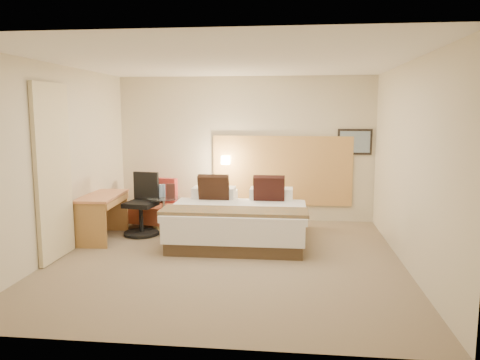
# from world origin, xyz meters

# --- Properties ---
(floor) EXTENTS (4.80, 5.00, 0.02)m
(floor) POSITION_xyz_m (0.00, 0.00, -0.01)
(floor) COLOR #816F57
(floor) RESTS_ON ground
(ceiling) EXTENTS (4.80, 5.00, 0.02)m
(ceiling) POSITION_xyz_m (0.00, 0.00, 2.71)
(ceiling) COLOR white
(ceiling) RESTS_ON floor
(wall_back) EXTENTS (4.80, 0.02, 2.70)m
(wall_back) POSITION_xyz_m (0.00, 2.51, 1.35)
(wall_back) COLOR beige
(wall_back) RESTS_ON floor
(wall_front) EXTENTS (4.80, 0.02, 2.70)m
(wall_front) POSITION_xyz_m (0.00, -2.51, 1.35)
(wall_front) COLOR beige
(wall_front) RESTS_ON floor
(wall_left) EXTENTS (0.02, 5.00, 2.70)m
(wall_left) POSITION_xyz_m (-2.41, 0.00, 1.35)
(wall_left) COLOR beige
(wall_left) RESTS_ON floor
(wall_right) EXTENTS (0.02, 5.00, 2.70)m
(wall_right) POSITION_xyz_m (2.41, 0.00, 1.35)
(wall_right) COLOR beige
(wall_right) RESTS_ON floor
(headboard_panel) EXTENTS (2.60, 0.04, 1.30)m
(headboard_panel) POSITION_xyz_m (0.70, 2.47, 0.95)
(headboard_panel) COLOR tan
(headboard_panel) RESTS_ON wall_back
(art_frame) EXTENTS (0.62, 0.03, 0.47)m
(art_frame) POSITION_xyz_m (2.02, 2.48, 1.50)
(art_frame) COLOR black
(art_frame) RESTS_ON wall_back
(art_canvas) EXTENTS (0.54, 0.01, 0.39)m
(art_canvas) POSITION_xyz_m (2.02, 2.46, 1.50)
(art_canvas) COLOR gray
(art_canvas) RESTS_ON wall_back
(lamp_arm) EXTENTS (0.02, 0.12, 0.02)m
(lamp_arm) POSITION_xyz_m (-0.35, 2.42, 1.15)
(lamp_arm) COLOR white
(lamp_arm) RESTS_ON wall_back
(lamp_shade) EXTENTS (0.15, 0.15, 0.15)m
(lamp_shade) POSITION_xyz_m (-0.35, 2.36, 1.15)
(lamp_shade) COLOR #FFEDC6
(lamp_shade) RESTS_ON wall_back
(curtain) EXTENTS (0.06, 0.90, 2.42)m
(curtain) POSITION_xyz_m (-2.36, -0.25, 1.22)
(curtain) COLOR beige
(curtain) RESTS_ON wall_left
(bottle_a) EXTENTS (0.08, 0.08, 0.22)m
(bottle_a) POSITION_xyz_m (-1.32, 1.33, 0.72)
(bottle_a) COLOR #96BCE8
(bottle_a) RESTS_ON side_table
(bottle_b) EXTENTS (0.08, 0.08, 0.22)m
(bottle_b) POSITION_xyz_m (-1.28, 1.36, 0.72)
(bottle_b) COLOR #89A9D5
(bottle_b) RESTS_ON side_table
(menu_folder) EXTENTS (0.15, 0.09, 0.24)m
(menu_folder) POSITION_xyz_m (-1.13, 1.27, 0.73)
(menu_folder) COLOR #3A1C17
(menu_folder) RESTS_ON side_table
(bed) EXTENTS (2.14, 2.04, 1.02)m
(bed) POSITION_xyz_m (0.06, 1.01, 0.33)
(bed) COLOR #463523
(bed) RESTS_ON floor
(lounge_chair) EXTENTS (0.95, 0.88, 0.84)m
(lounge_chair) POSITION_xyz_m (-1.64, 1.82, 0.34)
(lounge_chair) COLOR #AA7050
(lounge_chair) RESTS_ON floor
(side_table) EXTENTS (0.66, 0.66, 0.61)m
(side_table) POSITION_xyz_m (-1.26, 1.29, 0.34)
(side_table) COLOR silver
(side_table) RESTS_ON floor
(desk) EXTENTS (0.60, 1.19, 0.73)m
(desk) POSITION_xyz_m (-2.11, 0.82, 0.57)
(desk) COLOR #D07F51
(desk) RESTS_ON floor
(desk_chair) EXTENTS (0.67, 0.67, 1.03)m
(desk_chair) POSITION_xyz_m (-1.59, 1.17, 0.42)
(desk_chair) COLOR black
(desk_chair) RESTS_ON floor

